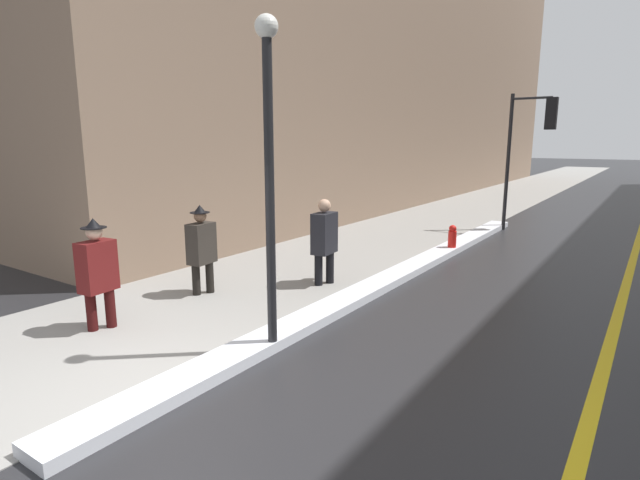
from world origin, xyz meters
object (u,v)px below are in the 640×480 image
at_px(lamp_post, 269,156).
at_px(fire_hydrant, 452,239).
at_px(traffic_light_near, 534,132).
at_px(pedestrian_in_fedora, 97,270).
at_px(pedestrian_trailing, 201,246).
at_px(pedestrian_in_glasses, 325,238).

bearing_deg(lamp_post, fire_hydrant, 90.70).
xyz_separation_m(traffic_light_near, fire_hydrant, (-0.84, -4.12, -2.60)).
bearing_deg(pedestrian_in_fedora, pedestrian_trailing, 175.42).
distance_m(traffic_light_near, pedestrian_in_glasses, 8.61).
bearing_deg(pedestrian_in_glasses, pedestrian_in_fedora, -26.48).
bearing_deg(pedestrian_in_glasses, lamp_post, 15.38).
xyz_separation_m(pedestrian_trailing, fire_hydrant, (2.54, 5.77, -0.54)).
bearing_deg(fire_hydrant, pedestrian_in_glasses, -105.03).
bearing_deg(pedestrian_in_fedora, fire_hydrant, 156.27).
distance_m(lamp_post, pedestrian_trailing, 3.34).
distance_m(lamp_post, fire_hydrant, 7.34).
xyz_separation_m(pedestrian_in_fedora, pedestrian_in_glasses, (1.41, 3.78, 0.01)).
xyz_separation_m(pedestrian_in_glasses, fire_hydrant, (1.08, 4.02, -0.57)).
distance_m(pedestrian_in_fedora, pedestrian_in_glasses, 4.03).
height_order(traffic_light_near, fire_hydrant, traffic_light_near).
relative_size(traffic_light_near, pedestrian_trailing, 2.51).
height_order(pedestrian_in_fedora, pedestrian_trailing, pedestrian_in_fedora).
relative_size(pedestrian_in_fedora, pedestrian_in_glasses, 1.00).
xyz_separation_m(traffic_light_near, pedestrian_trailing, (-3.38, -9.89, -2.06)).
distance_m(lamp_post, pedestrian_in_glasses, 3.59).
bearing_deg(pedestrian_trailing, traffic_light_near, 155.10).
bearing_deg(pedestrian_in_fedora, lamp_post, 101.33).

